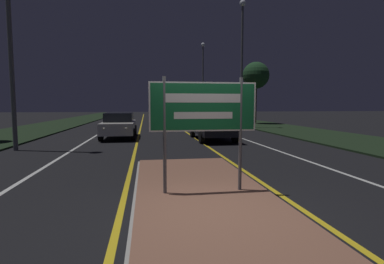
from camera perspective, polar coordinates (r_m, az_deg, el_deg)
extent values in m
plane|color=black|center=(5.43, 4.09, -15.04)|extent=(160.00, 160.00, 0.00)
cube|color=#999993|center=(6.31, 2.12, -11.87)|extent=(2.83, 7.61, 0.05)
cube|color=brown|center=(6.30, 2.12, -11.65)|extent=(2.71, 7.49, 0.10)
cube|color=black|center=(26.39, -27.19, 0.59)|extent=(5.00, 100.00, 0.08)
cube|color=black|center=(27.20, 14.31, 1.12)|extent=(5.00, 100.00, 0.08)
cube|color=gold|center=(30.03, -9.62, 1.50)|extent=(0.12, 70.00, 0.01)
cube|color=gold|center=(30.15, -3.50, 1.57)|extent=(0.12, 70.00, 0.01)
cube|color=silver|center=(30.18, -14.55, 1.42)|extent=(0.12, 70.00, 0.01)
cube|color=silver|center=(30.49, 1.36, 1.62)|extent=(0.12, 70.00, 0.01)
cube|color=silver|center=(30.63, -20.14, 1.33)|extent=(0.10, 70.00, 0.01)
cube|color=silver|center=(31.16, 6.80, 1.66)|extent=(0.10, 70.00, 0.01)
cylinder|color=#56565B|center=(5.97, -5.25, -0.70)|extent=(0.07, 0.07, 2.33)
cylinder|color=#56565B|center=(6.26, 9.21, -0.47)|extent=(0.07, 0.07, 2.33)
cube|color=#146033|center=(6.03, 2.17, 4.83)|extent=(2.17, 0.04, 0.99)
cube|color=white|center=(6.01, 2.21, 4.83)|extent=(2.17, 0.00, 0.99)
cube|color=#146033|center=(6.01, 2.22, 4.83)|extent=(2.11, 0.01, 0.93)
cube|color=white|center=(6.01, 2.23, 6.48)|extent=(1.52, 0.01, 0.18)
cube|color=white|center=(6.01, 2.22, 3.19)|extent=(1.20, 0.01, 0.14)
cylinder|color=#56565B|center=(14.71, -31.54, 18.62)|extent=(0.18, 0.18, 10.97)
cylinder|color=#56565B|center=(24.67, 9.46, 11.96)|extent=(0.18, 0.18, 9.66)
sphere|color=white|center=(25.75, 9.64, 23.03)|extent=(0.50, 0.50, 0.50)
cylinder|color=#56565B|center=(39.34, 2.09, 9.29)|extent=(0.18, 0.18, 9.45)
sphere|color=white|center=(39.99, 2.11, 16.28)|extent=(0.51, 0.51, 0.51)
cube|color=black|center=(16.21, 3.84, 0.96)|extent=(1.77, 4.73, 0.67)
cube|color=black|center=(15.90, 4.08, 2.96)|extent=(1.56, 2.46, 0.48)
sphere|color=red|center=(13.80, 3.74, 0.59)|extent=(0.14, 0.14, 0.14)
sphere|color=red|center=(14.08, 8.10, 0.64)|extent=(0.14, 0.14, 0.14)
cylinder|color=black|center=(17.51, 0.10, 0.18)|extent=(0.22, 0.72, 0.72)
cylinder|color=black|center=(17.85, 5.46, 0.25)|extent=(0.22, 0.72, 0.72)
cylinder|color=black|center=(14.64, 1.86, -0.80)|extent=(0.22, 0.72, 0.72)
cylinder|color=black|center=(15.04, 8.19, -0.69)|extent=(0.22, 0.72, 0.72)
cube|color=maroon|center=(27.02, 5.89, 2.48)|extent=(1.70, 4.55, 0.62)
cube|color=black|center=(26.73, 6.05, 3.66)|extent=(1.50, 2.36, 0.51)
sphere|color=red|center=(24.70, 6.03, 2.41)|extent=(0.14, 0.14, 0.14)
sphere|color=red|center=(24.99, 8.37, 2.42)|extent=(0.14, 0.14, 0.14)
cylinder|color=black|center=(28.21, 3.57, 1.98)|extent=(0.22, 0.65, 0.65)
cylinder|color=black|center=(28.60, 6.74, 2.00)|extent=(0.22, 0.65, 0.65)
cylinder|color=black|center=(25.47, 4.92, 1.63)|extent=(0.22, 0.65, 0.65)
cylinder|color=black|center=(25.90, 8.41, 1.66)|extent=(0.22, 0.65, 0.65)
cube|color=black|center=(33.97, 2.56, 3.15)|extent=(1.82, 4.62, 0.69)
cube|color=black|center=(33.68, 2.66, 4.06)|extent=(1.61, 2.40, 0.40)
sphere|color=red|center=(31.61, 2.37, 3.15)|extent=(0.14, 0.14, 0.14)
sphere|color=red|center=(31.85, 4.37, 3.16)|extent=(0.14, 0.14, 0.14)
cylinder|color=black|center=(35.23, 0.71, 2.66)|extent=(0.22, 0.70, 0.70)
cylinder|color=black|center=(35.56, 3.49, 2.68)|extent=(0.22, 0.70, 0.70)
cylinder|color=black|center=(32.41, 1.54, 2.45)|extent=(0.22, 0.70, 0.70)
cylinder|color=black|center=(32.77, 4.55, 2.46)|extent=(0.22, 0.70, 0.70)
cube|color=maroon|center=(41.58, 0.53, 3.37)|extent=(1.82, 4.05, 0.57)
cube|color=black|center=(41.33, 0.58, 4.09)|extent=(1.60, 2.10, 0.48)
sphere|color=red|center=(39.52, 0.19, 3.38)|extent=(0.14, 0.14, 0.14)
sphere|color=red|center=(39.71, 1.80, 3.38)|extent=(0.14, 0.14, 0.14)
cylinder|color=black|center=(42.70, -0.89, 3.03)|extent=(0.22, 0.60, 0.60)
cylinder|color=black|center=(42.98, 1.40, 3.04)|extent=(0.22, 0.60, 0.60)
cylinder|color=black|center=(40.22, -0.41, 2.90)|extent=(0.22, 0.60, 0.60)
cylinder|color=black|center=(40.51, 2.03, 2.91)|extent=(0.22, 0.60, 0.60)
cube|color=silver|center=(17.52, -13.72, 0.93)|extent=(1.73, 4.38, 0.61)
cube|color=black|center=(17.75, -13.69, 2.78)|extent=(1.52, 2.28, 0.50)
sphere|color=white|center=(15.41, -16.40, 0.60)|extent=(0.14, 0.14, 0.14)
sphere|color=white|center=(15.31, -12.43, 0.66)|extent=(0.14, 0.14, 0.14)
cylinder|color=black|center=(16.29, -17.00, -0.54)|extent=(0.22, 0.65, 0.65)
cylinder|color=black|center=(16.13, -11.20, -0.46)|extent=(0.22, 0.65, 0.65)
cylinder|color=black|center=(18.97, -15.83, 0.26)|extent=(0.22, 0.65, 0.65)
cylinder|color=black|center=(18.84, -10.85, 0.33)|extent=(0.22, 0.65, 0.65)
cylinder|color=#4C3823|center=(29.94, 11.97, 5.51)|extent=(0.24, 0.24, 4.09)
sphere|color=#1E4223|center=(30.07, 12.07, 10.51)|extent=(2.58, 2.58, 2.58)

